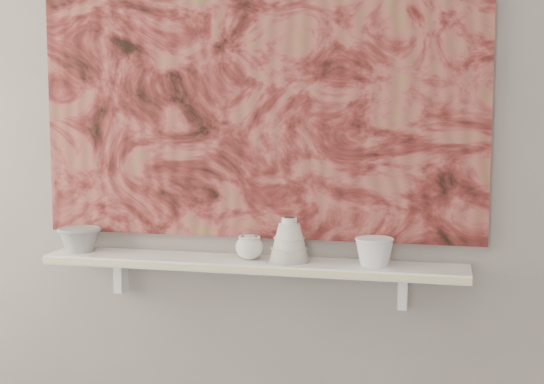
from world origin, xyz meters
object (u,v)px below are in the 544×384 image
(shelf, at_px, (251,264))
(bell_vessel, at_px, (289,239))
(bowl_grey, at_px, (79,239))
(cup_cream, at_px, (249,247))
(painting, at_px, (256,72))
(bowl_white, at_px, (374,251))

(shelf, bearing_deg, bell_vessel, 0.00)
(bowl_grey, xyz_separation_m, bell_vessel, (0.74, 0.00, 0.03))
(bowl_grey, distance_m, bell_vessel, 0.74)
(bowl_grey, relative_size, bell_vessel, 1.04)
(shelf, distance_m, cup_cream, 0.06)
(painting, relative_size, bowl_grey, 10.04)
(cup_cream, height_order, bell_vessel, bell_vessel)
(bowl_grey, height_order, bell_vessel, bell_vessel)
(cup_cream, xyz_separation_m, bowl_white, (0.41, 0.00, 0.00))
(painting, bearing_deg, bell_vessel, -32.03)
(shelf, bearing_deg, bowl_grey, 180.00)
(shelf, relative_size, bell_vessel, 9.76)
(bowl_grey, bearing_deg, shelf, 0.00)
(cup_cream, xyz_separation_m, bell_vessel, (0.13, 0.00, 0.03))
(shelf, xyz_separation_m, bell_vessel, (0.13, 0.00, 0.09))
(bowl_grey, xyz_separation_m, cup_cream, (0.61, 0.00, -0.00))
(painting, xyz_separation_m, bell_vessel, (0.13, -0.08, -0.54))
(bowl_grey, distance_m, cup_cream, 0.61)
(bowl_grey, distance_m, bowl_white, 1.01)
(painting, bearing_deg, bowl_grey, -172.50)
(bell_vessel, bearing_deg, shelf, 180.00)
(painting, height_order, cup_cream, painting)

